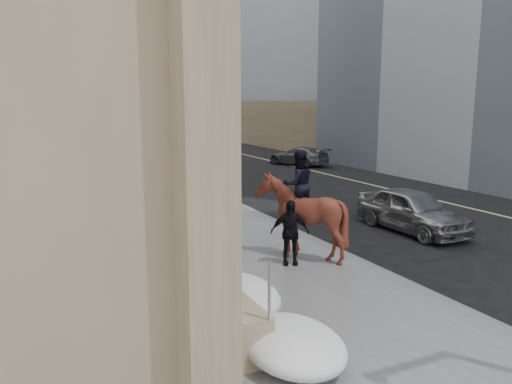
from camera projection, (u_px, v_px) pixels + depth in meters
ground at (304, 306)px, 10.03m from camera, size 140.00×140.00×0.00m
sidewalk at (168, 208)px, 18.90m from camera, size 5.00×80.00×0.12m
curb at (232, 202)px, 20.01m from camera, size 0.24×80.00×0.12m
lane_line at (387, 188)px, 23.35m from camera, size 0.15×70.00×0.01m
far_podium at (467, 142)px, 25.10m from camera, size 2.00×80.00×4.00m
bg_building_mid at (87, 20)px, 62.44m from camera, size 30.00×12.00×28.00m
bg_building_far at (3, 57)px, 69.60m from camera, size 24.00×12.00×20.00m
streetlight_mid at (199, 89)px, 22.79m from camera, size 1.71×0.24×8.00m
streetlight_far at (119, 94)px, 40.54m from camera, size 1.71×0.24×8.00m
traffic_signal at (145, 101)px, 29.71m from camera, size 4.10×0.22×6.00m
snow_bank at (141, 211)px, 16.54m from camera, size 1.70×18.10×0.76m
mounted_horse_left at (207, 210)px, 13.71m from camera, size 1.71×2.35×2.57m
mounted_horse_right at (300, 213)px, 12.54m from camera, size 1.88×2.08×2.73m
pedestrian at (290, 232)px, 12.10m from camera, size 1.02×0.71×1.60m
car_silver at (412, 210)px, 15.63m from camera, size 1.67×4.02×1.36m
car_grey at (298, 156)px, 31.62m from camera, size 3.16×4.34×1.17m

